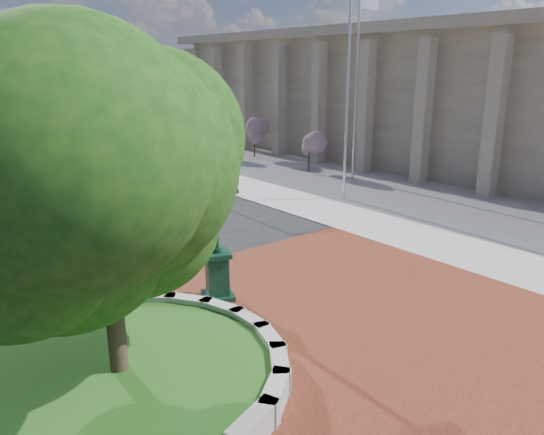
{
  "coord_description": "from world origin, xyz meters",
  "views": [
    {
      "loc": [
        -8.45,
        -9.19,
        6.21
      ],
      "look_at": [
        0.1,
        1.5,
        2.28
      ],
      "focal_mm": 35.0,
      "sensor_mm": 36.0,
      "label": 1
    }
  ],
  "objects_px": {
    "street_lamp_near": "(89,74)",
    "flagpole_a": "(348,80)",
    "post_clock": "(215,205)",
    "flagpole_b": "(356,82)",
    "parked_car": "(1,132)"
  },
  "relations": [
    {
      "from": "parked_car",
      "to": "flagpole_a",
      "type": "bearing_deg",
      "value": -84.73
    },
    {
      "from": "post_clock",
      "to": "parked_car",
      "type": "distance_m",
      "value": 39.14
    },
    {
      "from": "parked_car",
      "to": "post_clock",
      "type": "bearing_deg",
      "value": -102.61
    },
    {
      "from": "post_clock",
      "to": "street_lamp_near",
      "type": "distance_m",
      "value": 26.96
    },
    {
      "from": "flagpole_a",
      "to": "flagpole_b",
      "type": "height_order",
      "value": "flagpole_a"
    },
    {
      "from": "flagpole_a",
      "to": "flagpole_b",
      "type": "bearing_deg",
      "value": 37.93
    },
    {
      "from": "flagpole_b",
      "to": "parked_car",
      "type": "bearing_deg",
      "value": 110.86
    },
    {
      "from": "post_clock",
      "to": "street_lamp_near",
      "type": "height_order",
      "value": "street_lamp_near"
    },
    {
      "from": "parked_car",
      "to": "flagpole_b",
      "type": "xyz_separation_m",
      "value": [
        11.53,
        -30.25,
        4.67
      ]
    },
    {
      "from": "flagpole_a",
      "to": "flagpole_b",
      "type": "distance_m",
      "value": 4.74
    },
    {
      "from": "street_lamp_near",
      "to": "flagpole_a",
      "type": "bearing_deg",
      "value": -77.54
    },
    {
      "from": "flagpole_b",
      "to": "street_lamp_near",
      "type": "bearing_deg",
      "value": 115.35
    },
    {
      "from": "post_clock",
      "to": "street_lamp_near",
      "type": "bearing_deg",
      "value": 75.96
    },
    {
      "from": "post_clock",
      "to": "flagpole_a",
      "type": "xyz_separation_m",
      "value": [
        10.96,
        5.8,
        2.89
      ]
    },
    {
      "from": "post_clock",
      "to": "street_lamp_near",
      "type": "xyz_separation_m",
      "value": [
        6.5,
        26.0,
        2.98
      ]
    }
  ]
}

